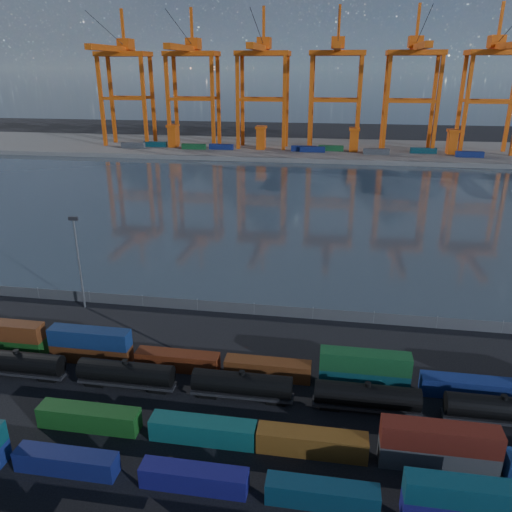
# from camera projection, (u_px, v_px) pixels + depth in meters

# --- Properties ---
(ground) EXTENTS (700.00, 700.00, 0.00)m
(ground) POSITION_uv_depth(u_px,v_px,m) (216.00, 421.00, 59.62)
(ground) COLOR black
(ground) RESTS_ON ground
(harbor_water) EXTENTS (700.00, 700.00, 0.00)m
(harbor_water) POSITION_uv_depth(u_px,v_px,m) (294.00, 203.00, 156.59)
(harbor_water) COLOR #313D47
(harbor_water) RESTS_ON ground
(far_quay) EXTENTS (700.00, 70.00, 2.00)m
(far_quay) POSITION_uv_depth(u_px,v_px,m) (313.00, 149.00, 253.22)
(far_quay) COLOR #514F4C
(far_quay) RESTS_ON ground
(distant_mountains) EXTENTS (2470.00, 1100.00, 520.00)m
(distant_mountains) POSITION_uv_depth(u_px,v_px,m) (364.00, 2.00, 1450.15)
(distant_mountains) COLOR #1E2630
(distant_mountains) RESTS_ON ground
(container_row_south) EXTENTS (138.08, 2.22, 4.73)m
(container_row_south) POSITION_uv_depth(u_px,v_px,m) (161.00, 468.00, 50.12)
(container_row_south) COLOR #45484B
(container_row_south) RESTS_ON ground
(container_row_mid) EXTENTS (141.23, 2.45, 5.22)m
(container_row_mid) POSITION_uv_depth(u_px,v_px,m) (237.00, 432.00, 55.56)
(container_row_mid) COLOR #3A3D3E
(container_row_mid) RESTS_ON ground
(container_row_north) EXTENTS (141.10, 2.39, 5.08)m
(container_row_north) POSITION_uv_depth(u_px,v_px,m) (143.00, 352.00, 70.11)
(container_row_north) COLOR navy
(container_row_north) RESTS_ON ground
(tanker_string) EXTENTS (121.66, 2.83, 4.05)m
(tanker_string) POSITION_uv_depth(u_px,v_px,m) (183.00, 379.00, 64.26)
(tanker_string) COLOR black
(tanker_string) RESTS_ON ground
(waterfront_fence) EXTENTS (160.12, 0.12, 2.20)m
(waterfront_fence) POSITION_uv_depth(u_px,v_px,m) (254.00, 309.00, 85.12)
(waterfront_fence) COLOR #595B5E
(waterfront_fence) RESTS_ON ground
(yard_light_mast) EXTENTS (1.60, 0.40, 16.60)m
(yard_light_mast) POSITION_uv_depth(u_px,v_px,m) (78.00, 258.00, 84.84)
(yard_light_mast) COLOR slate
(yard_light_mast) RESTS_ON ground
(gantry_cranes) EXTENTS (200.66, 49.27, 66.71)m
(gantry_cranes) POSITION_uv_depth(u_px,v_px,m) (299.00, 65.00, 234.00)
(gantry_cranes) COLOR #D4520F
(gantry_cranes) RESTS_ON ground
(quay_containers) EXTENTS (172.58, 10.99, 2.60)m
(quay_containers) POSITION_uv_depth(u_px,v_px,m) (288.00, 148.00, 240.62)
(quay_containers) COLOR navy
(quay_containers) RESTS_ON far_quay
(straddle_carriers) EXTENTS (140.00, 7.00, 11.10)m
(straddle_carriers) POSITION_uv_depth(u_px,v_px,m) (307.00, 138.00, 241.95)
(straddle_carriers) COLOR #D4520F
(straddle_carriers) RESTS_ON far_quay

